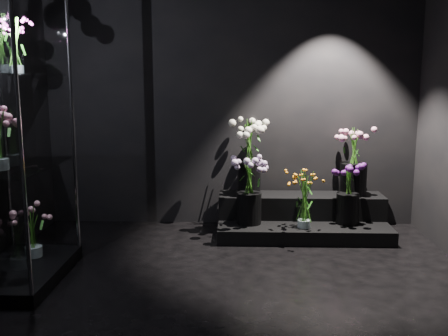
{
  "coord_description": "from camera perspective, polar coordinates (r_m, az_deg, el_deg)",
  "views": [
    {
      "loc": [
        0.1,
        -3.41,
        1.58
      ],
      "look_at": [
        -0.05,
        1.2,
        0.76
      ],
      "focal_mm": 40.0,
      "sensor_mm": 36.0,
      "label": 1
    }
  ],
  "objects": [
    {
      "name": "bouquet_pink_roses",
      "position": [
        5.39,
        14.64,
        1.17
      ],
      "size": [
        0.45,
        0.45,
        0.7
      ],
      "rotation": [
        0.0,
        0.0,
        0.22
      ],
      "color": "black",
      "rests_on": "display_riser"
    },
    {
      "name": "floor",
      "position": [
        3.76,
        0.24,
        -14.8
      ],
      "size": [
        4.0,
        4.0,
        0.0
      ],
      "primitive_type": "plane",
      "color": "black",
      "rests_on": "ground"
    },
    {
      "name": "bouquet_case_base_pink",
      "position": [
        4.5,
        -21.06,
        -6.68
      ],
      "size": [
        0.37,
        0.37,
        0.43
      ],
      "rotation": [
        0.0,
        0.0,
        0.3
      ],
      "color": "white",
      "rests_on": "display_case"
    },
    {
      "name": "bouquet_case_magenta",
      "position": [
        4.23,
        -22.74,
        12.81
      ],
      "size": [
        0.23,
        0.23,
        0.41
      ],
      "rotation": [
        0.0,
        0.0,
        -0.03
      ],
      "color": "white",
      "rests_on": "display_case"
    },
    {
      "name": "bouquet_orange_bells",
      "position": [
        4.94,
        9.22,
        -3.56
      ],
      "size": [
        0.29,
        0.29,
        0.56
      ],
      "rotation": [
        0.0,
        0.0,
        0.16
      ],
      "color": "white",
      "rests_on": "display_riser"
    },
    {
      "name": "display_case",
      "position": [
        4.14,
        -23.18,
        3.81
      ],
      "size": [
        0.65,
        1.08,
        2.38
      ],
      "color": "black",
      "rests_on": "floor"
    },
    {
      "name": "wall_front",
      "position": [
        1.43,
        -2.02,
        2.75
      ],
      "size": [
        4.0,
        0.0,
        4.0
      ],
      "primitive_type": "plane",
      "rotation": [
        -1.57,
        0.0,
        0.0
      ],
      "color": "black",
      "rests_on": "floor"
    },
    {
      "name": "bouquet_cream_roses",
      "position": [
        5.24,
        2.9,
        1.99
      ],
      "size": [
        0.4,
        0.4,
        0.8
      ],
      "rotation": [
        0.0,
        0.0,
        -0.04
      ],
      "color": "black",
      "rests_on": "display_riser"
    },
    {
      "name": "bouquet_purple",
      "position": [
        5.16,
        14.01,
        -2.52
      ],
      "size": [
        0.35,
        0.35,
        0.61
      ],
      "rotation": [
        0.0,
        0.0,
        -0.18
      ],
      "color": "black",
      "rests_on": "display_riser"
    },
    {
      "name": "wall_back",
      "position": [
        5.42,
        0.86,
        8.13
      ],
      "size": [
        4.0,
        0.0,
        4.0
      ],
      "primitive_type": "plane",
      "rotation": [
        1.57,
        0.0,
        0.0
      ],
      "color": "black",
      "rests_on": "floor"
    },
    {
      "name": "bouquet_lilac",
      "position": [
        5.01,
        2.9,
        -2.03
      ],
      "size": [
        0.38,
        0.38,
        0.68
      ],
      "rotation": [
        0.0,
        0.0,
        0.06
      ],
      "color": "black",
      "rests_on": "display_riser"
    },
    {
      "name": "display_riser",
      "position": [
        5.3,
        8.85,
        -5.63
      ],
      "size": [
        1.73,
        0.77,
        0.38
      ],
      "color": "black",
      "rests_on": "floor"
    }
  ]
}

